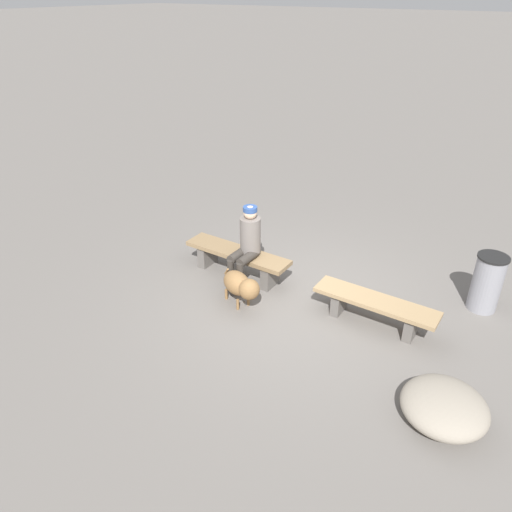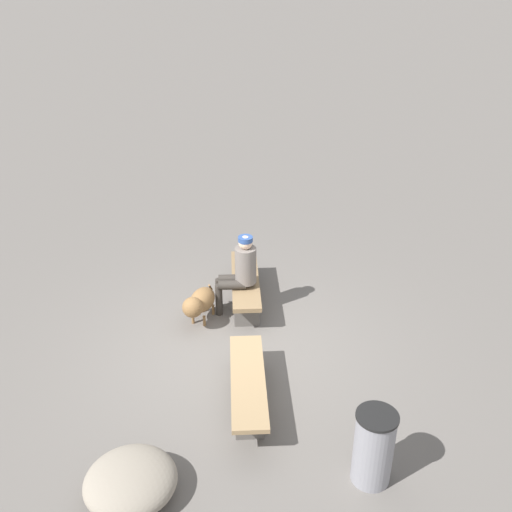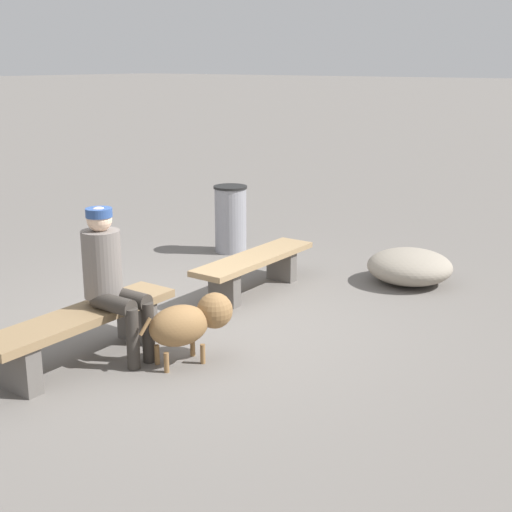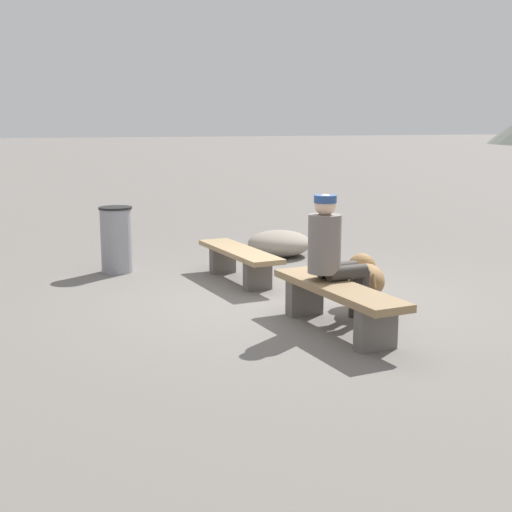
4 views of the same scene
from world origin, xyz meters
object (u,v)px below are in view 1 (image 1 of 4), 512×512
bench_left (375,306)px  boulder (444,407)px  seated_person (247,240)px  dog (241,285)px  trash_bin (487,283)px  bench_right (238,258)px

bench_left → boulder: 1.86m
seated_person → boulder: bearing=160.8°
dog → boulder: size_ratio=0.83×
seated_person → trash_bin: (-3.42, -1.38, -0.31)m
seated_person → bench_left: bearing=-178.7°
bench_right → boulder: 4.02m
bench_right → dog: bearing=128.2°
bench_right → trash_bin: trash_bin is taller
bench_right → boulder: size_ratio=1.91×
trash_bin → boulder: 2.60m
bench_left → bench_right: (2.46, -0.02, 0.02)m
boulder → seated_person: bearing=-18.8°
boulder → bench_right: bearing=-18.7°
boulder → dog: bearing=-10.0°
dog → bench_right: bearing=150.9°
boulder → bench_left: bearing=-43.3°
trash_bin → dog: bearing=33.0°
dog → bench_left: bearing=42.6°
dog → boulder: 3.28m
dog → trash_bin: size_ratio=0.91×
bench_right → trash_bin: bearing=-161.4°
bench_right → dog: (-0.58, 0.72, 0.04)m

